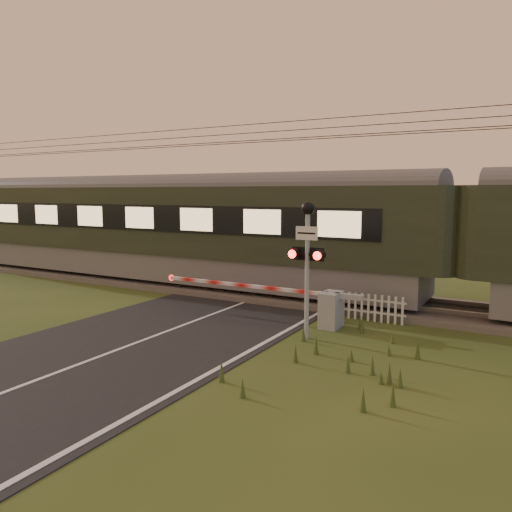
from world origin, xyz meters
The scene contains 8 objects.
ground centered at (0.00, 0.00, 0.00)m, with size 160.00×160.00×0.00m, color #304319.
road centered at (0.02, -0.23, 0.01)m, with size 6.00×140.00×0.03m.
track_bed centered at (0.00, 6.50, 0.07)m, with size 140.00×3.40×0.39m.
overhead_wires centered at (0.00, 6.50, 5.72)m, with size 120.00×0.62×0.62m.
train centered at (6.52, 6.50, 2.32)m, with size 43.76×3.02×4.08m.
boom_gate centered at (3.31, 3.41, 0.56)m, with size 6.56×0.77×1.02m.
crossing_signal centered at (3.46, 2.14, 2.40)m, with size 0.89×0.36×3.49m.
picket_fence centered at (4.33, 4.60, 0.40)m, with size 2.14×0.07×0.80m.
Camera 1 is at (8.41, -9.26, 3.71)m, focal length 35.00 mm.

